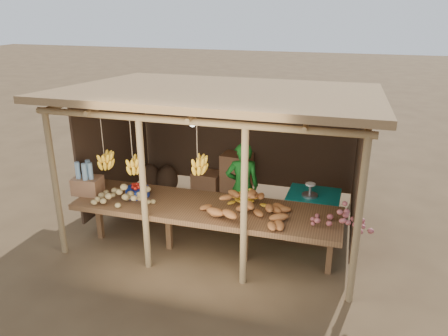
# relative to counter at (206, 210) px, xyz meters

# --- Properties ---
(ground) EXTENTS (60.00, 60.00, 0.00)m
(ground) POSITION_rel_counter_xyz_m (-0.00, 0.95, -0.74)
(ground) COLOR brown
(ground) RESTS_ON ground
(stall_structure) EXTENTS (4.70, 3.50, 2.43)m
(stall_structure) POSITION_rel_counter_xyz_m (-0.07, 0.97, 1.18)
(stall_structure) COLOR #92744B
(stall_structure) RESTS_ON ground
(counter) EXTENTS (3.90, 1.05, 0.80)m
(counter) POSITION_rel_counter_xyz_m (0.00, 0.00, 0.00)
(counter) COLOR brown
(counter) RESTS_ON ground
(potato_heap) EXTENTS (0.91, 0.57, 0.36)m
(potato_heap) POSITION_rel_counter_xyz_m (-1.18, -0.21, 0.24)
(potato_heap) COLOR tan
(potato_heap) RESTS_ON counter
(sweet_potato_heap) EXTENTS (1.31, 1.06, 0.36)m
(sweet_potato_heap) POSITION_rel_counter_xyz_m (0.58, -0.14, 0.24)
(sweet_potato_heap) COLOR #A05B29
(sweet_potato_heap) RESTS_ON counter
(onion_heap) EXTENTS (0.84, 0.56, 0.36)m
(onion_heap) POSITION_rel_counter_xyz_m (1.90, -0.15, 0.24)
(onion_heap) COLOR #AA5253
(onion_heap) RESTS_ON counter
(banana_pile) EXTENTS (0.55, 0.33, 0.34)m
(banana_pile) POSITION_rel_counter_xyz_m (0.59, 0.27, 0.23)
(banana_pile) COLOR yellow
(banana_pile) RESTS_ON counter
(tomato_basin) EXTENTS (0.37, 0.37, 0.19)m
(tomato_basin) POSITION_rel_counter_xyz_m (-1.12, 0.06, 0.14)
(tomato_basin) COLOR navy
(tomato_basin) RESTS_ON counter
(bottle_box) EXTENTS (0.44, 0.36, 0.52)m
(bottle_box) POSITION_rel_counter_xyz_m (-1.90, -0.06, 0.26)
(bottle_box) COLOR #A06B47
(bottle_box) RESTS_ON counter
(vendor) EXTENTS (0.64, 0.53, 1.51)m
(vendor) POSITION_rel_counter_xyz_m (0.31, 0.94, 0.02)
(vendor) COLOR #17691D
(vendor) RESTS_ON ground
(tarp_crate) EXTENTS (0.83, 0.72, 0.97)m
(tarp_crate) POSITION_rel_counter_xyz_m (1.46, 1.01, -0.34)
(tarp_crate) COLOR brown
(tarp_crate) RESTS_ON ground
(carton_stack) EXTENTS (1.16, 0.46, 0.87)m
(carton_stack) POSITION_rel_counter_xyz_m (-0.29, 2.15, -0.36)
(carton_stack) COLOR #A06B47
(carton_stack) RESTS_ON ground
(burlap_sacks) EXTENTS (0.84, 0.44, 0.60)m
(burlap_sacks) POSITION_rel_counter_xyz_m (-1.75, 2.14, -0.48)
(burlap_sacks) COLOR #442F1F
(burlap_sacks) RESTS_ON ground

